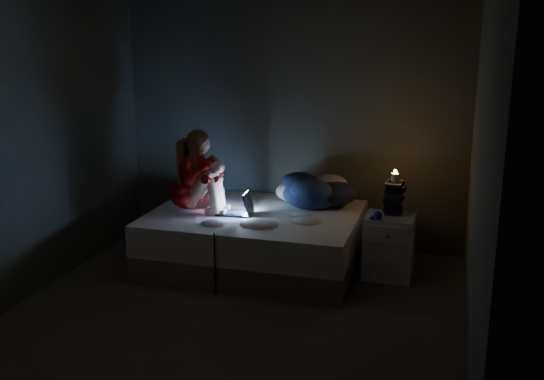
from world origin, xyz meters
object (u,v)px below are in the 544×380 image
at_px(nightstand, 389,246).
at_px(candle, 395,178).
at_px(woman, 186,171).
at_px(phone, 376,217).
at_px(laptop, 234,203).
at_px(bed, 255,239).

bearing_deg(nightstand, candle, 80.68).
xyz_separation_m(woman, candle, (1.92, 0.30, -0.02)).
bearing_deg(nightstand, phone, -141.43).
height_order(woman, phone, woman).
distance_m(woman, phone, 1.82).
distance_m(nightstand, candle, 0.63).
bearing_deg(laptop, phone, -0.49).
relative_size(bed, phone, 13.97).
relative_size(nightstand, phone, 4.19).
bearing_deg(laptop, woman, 178.11).
bearing_deg(laptop, bed, 27.14).
distance_m(woman, candle, 1.95).
bearing_deg(candle, phone, -126.46).
distance_m(candle, phone, 0.40).
bearing_deg(woman, laptop, -2.56).
relative_size(woman, candle, 9.96).
xyz_separation_m(bed, phone, (1.15, -0.01, 0.32)).
relative_size(bed, laptop, 6.01).
bearing_deg(nightstand, woman, -172.80).
bearing_deg(laptop, candle, 6.30).
xyz_separation_m(candle, phone, (-0.14, -0.19, -0.33)).
height_order(laptop, nightstand, laptop).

